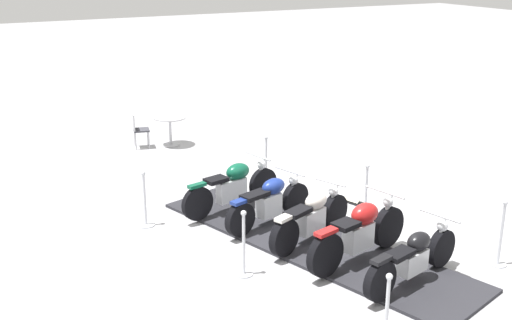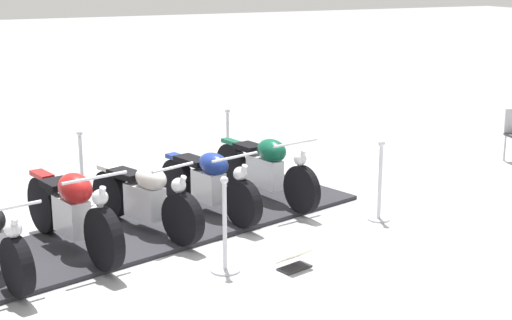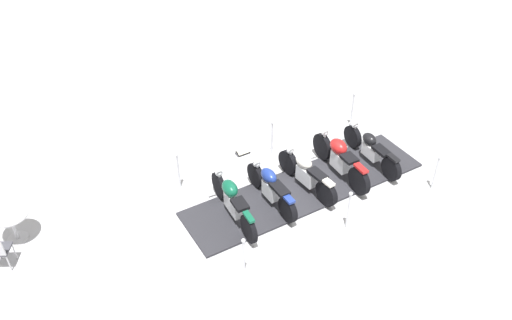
# 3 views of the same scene
# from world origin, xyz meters

# --- Properties ---
(ground_plane) EXTENTS (80.00, 80.00, 0.00)m
(ground_plane) POSITION_xyz_m (0.00, 0.00, 0.00)
(ground_plane) COLOR #B2B2B7
(display_platform) EXTENTS (6.47, 3.36, 0.06)m
(display_platform) POSITION_xyz_m (0.00, 0.00, 0.03)
(display_platform) COLOR #28282D
(display_platform) RESTS_ON ground_plane
(motorcycle_maroon) EXTENTS (0.89, 2.26, 1.04)m
(motorcycle_maroon) POSITION_xyz_m (-0.97, -0.33, 0.56)
(motorcycle_maroon) COLOR black
(motorcycle_maroon) RESTS_ON display_platform
(motorcycle_cream) EXTENTS (0.96, 2.01, 0.95)m
(motorcycle_cream) POSITION_xyz_m (0.01, -0.02, 0.50)
(motorcycle_cream) COLOR black
(motorcycle_cream) RESTS_ON display_platform
(motorcycle_navy) EXTENTS (0.88, 2.01, 0.91)m
(motorcycle_navy) POSITION_xyz_m (0.98, 0.28, 0.50)
(motorcycle_navy) COLOR black
(motorcycle_navy) RESTS_ON display_platform
(motorcycle_forest) EXTENTS (0.83, 2.25, 0.97)m
(motorcycle_forest) POSITION_xyz_m (1.96, 0.55, 0.54)
(motorcycle_forest) COLOR black
(motorcycle_forest) RESTS_ON display_platform
(stanchion_right_rear) EXTENTS (0.30, 0.30, 1.10)m
(stanchion_right_rear) POSITION_xyz_m (3.02, -0.75, 0.38)
(stanchion_right_rear) COLOR silver
(stanchion_right_rear) RESTS_ON ground_plane
(stanchion_right_mid) EXTENTS (0.34, 0.34, 1.11)m
(stanchion_right_mid) POSITION_xyz_m (0.47, -1.53, 0.34)
(stanchion_right_mid) COLOR silver
(stanchion_right_mid) RESTS_ON ground_plane
(stanchion_left_rear) EXTENTS (0.33, 0.33, 1.08)m
(stanchion_left_rear) POSITION_xyz_m (2.08, 2.31, 0.34)
(stanchion_left_rear) COLOR silver
(stanchion_left_rear) RESTS_ON ground_plane
(stanchion_left_mid) EXTENTS (0.29, 0.29, 1.10)m
(stanchion_left_mid) POSITION_xyz_m (-0.47, 1.53, 0.39)
(stanchion_left_mid) COLOR silver
(stanchion_left_mid) RESTS_ON ground_plane
(info_placard) EXTENTS (0.42, 0.34, 0.23)m
(info_placard) POSITION_xyz_m (1.20, -1.80, 0.07)
(info_placard) COLOR #333338
(info_placard) RESTS_ON ground_plane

